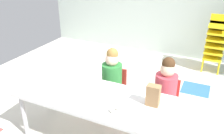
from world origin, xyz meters
name	(u,v)px	position (x,y,z in m)	size (l,w,h in m)	color
ground_plane	(123,105)	(0.00, 0.00, -0.01)	(5.47, 4.56, 0.02)	silver
craft_table	(101,101)	(0.06, -0.79, 0.54)	(1.86, 0.71, 0.59)	white
seated_child_near_camera	(112,75)	(-0.08, -0.21, 0.55)	(0.32, 0.32, 0.92)	red
seated_child_middle_seat	(166,87)	(0.62, -0.21, 0.55)	(0.33, 0.33, 0.92)	red
kid_chair_yellow_stack	(215,41)	(1.05, 1.77, 0.58)	(0.32, 0.30, 1.04)	yellow
paper_bag_brown	(153,95)	(0.59, -0.69, 0.70)	(0.13, 0.09, 0.22)	#9E754C
paper_plate_near_edge	(114,112)	(0.30, -0.96, 0.60)	(0.18, 0.18, 0.01)	white
paper_plate_center_table	(82,102)	(-0.08, -0.95, 0.60)	(0.18, 0.18, 0.01)	white
donut_powdered_on_plate	(114,110)	(0.30, -0.96, 0.62)	(0.10, 0.10, 0.03)	white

